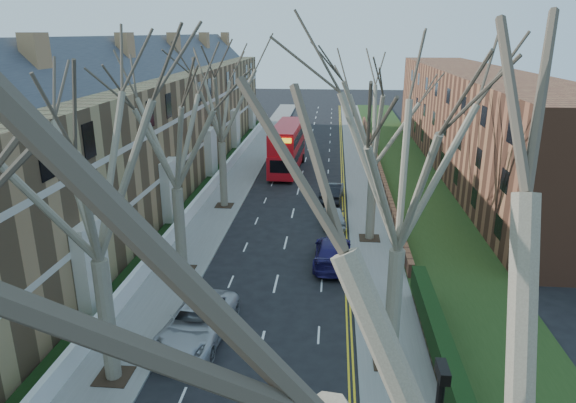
# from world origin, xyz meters

# --- Properties ---
(pavement_left) EXTENTS (3.00, 102.00, 0.12)m
(pavement_left) POSITION_xyz_m (-6.00, 39.00, 0.06)
(pavement_left) COLOR slate
(pavement_left) RESTS_ON ground
(pavement_right) EXTENTS (3.00, 102.00, 0.12)m
(pavement_right) POSITION_xyz_m (6.00, 39.00, 0.06)
(pavement_right) COLOR slate
(pavement_right) RESTS_ON ground
(terrace_left) EXTENTS (9.70, 78.00, 13.60)m
(terrace_left) POSITION_xyz_m (-13.65, 31.00, 5.53)
(terrace_left) COLOR #94714B
(terrace_left) RESTS_ON ground
(flats_right) EXTENTS (13.97, 54.00, 10.00)m
(flats_right) POSITION_xyz_m (17.46, 43.00, 4.98)
(flats_right) COLOR brown
(flats_right) RESTS_ON ground
(front_wall_left) EXTENTS (0.30, 78.00, 1.00)m
(front_wall_left) POSITION_xyz_m (-7.65, 31.00, 0.62)
(front_wall_left) COLOR white
(front_wall_left) RESTS_ON ground
(grass_verge_right) EXTENTS (6.00, 102.00, 0.06)m
(grass_verge_right) POSITION_xyz_m (10.50, 39.00, 0.15)
(grass_verge_right) COLOR #213915
(grass_verge_right) RESTS_ON ground
(tree_left_mid) EXTENTS (10.50, 10.50, 14.71)m
(tree_left_mid) POSITION_xyz_m (-5.70, 6.00, 9.56)
(tree_left_mid) COLOR #6C604D
(tree_left_mid) RESTS_ON ground
(tree_left_far) EXTENTS (10.15, 10.15, 14.22)m
(tree_left_far) POSITION_xyz_m (-5.70, 16.00, 9.24)
(tree_left_far) COLOR #6C604D
(tree_left_far) RESTS_ON ground
(tree_left_dist) EXTENTS (10.50, 10.50, 14.71)m
(tree_left_dist) POSITION_xyz_m (-5.70, 28.00, 9.56)
(tree_left_dist) COLOR #6C604D
(tree_left_dist) RESTS_ON ground
(tree_right_near) EXTENTS (10.85, 10.85, 15.20)m
(tree_right_near) POSITION_xyz_m (5.70, -6.00, 9.86)
(tree_right_near) COLOR #6C604D
(tree_right_near) RESTS_ON ground
(tree_right_mid) EXTENTS (10.50, 10.50, 14.71)m
(tree_right_mid) POSITION_xyz_m (5.70, 8.00, 9.56)
(tree_right_mid) COLOR #6C604D
(tree_right_mid) RESTS_ON ground
(tree_right_far) EXTENTS (10.15, 10.15, 14.22)m
(tree_right_far) POSITION_xyz_m (5.70, 22.00, 9.24)
(tree_right_far) COLOR #6C604D
(tree_right_far) RESTS_ON ground
(double_decker_bus) EXTENTS (3.11, 11.15, 4.63)m
(double_decker_bus) POSITION_xyz_m (-1.64, 40.25, 2.28)
(double_decker_bus) COLOR red
(double_decker_bus) RESTS_ON ground
(car_left_far) EXTENTS (3.26, 6.03, 1.61)m
(car_left_far) POSITION_xyz_m (-3.02, 9.23, 0.80)
(car_left_far) COLOR #ABACB1
(car_left_far) RESTS_ON ground
(car_right_near) EXTENTS (2.38, 5.50, 1.58)m
(car_right_near) POSITION_xyz_m (3.17, 17.96, 0.79)
(car_right_near) COLOR #1F1855
(car_right_near) RESTS_ON ground
(car_right_mid) EXTENTS (2.10, 4.27, 1.40)m
(car_right_mid) POSITION_xyz_m (3.18, 24.68, 0.70)
(car_right_mid) COLOR #A1A6AA
(car_right_mid) RESTS_ON ground
(car_right_far) EXTENTS (2.09, 4.89, 1.57)m
(car_right_far) POSITION_xyz_m (3.04, 30.56, 0.78)
(car_right_far) COLOR black
(car_right_far) RESTS_ON ground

